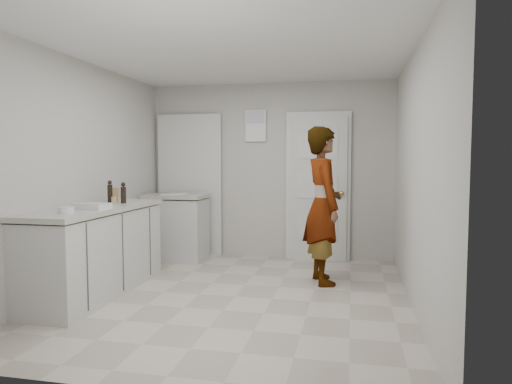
% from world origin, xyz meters
% --- Properties ---
extents(ground, '(4.00, 4.00, 0.00)m').
position_xyz_m(ground, '(0.00, 0.00, 0.00)').
color(ground, '#A59B8B').
rests_on(ground, ground).
extents(room_shell, '(4.00, 4.00, 4.00)m').
position_xyz_m(room_shell, '(-0.17, 1.95, 1.02)').
color(room_shell, '#A7A49E').
rests_on(room_shell, ground).
extents(main_counter, '(0.64, 1.96, 0.93)m').
position_xyz_m(main_counter, '(-1.45, -0.20, 0.43)').
color(main_counter, silver).
rests_on(main_counter, ground).
extents(side_counter, '(0.84, 0.61, 0.93)m').
position_xyz_m(side_counter, '(-1.25, 1.55, 0.43)').
color(side_counter, silver).
rests_on(side_counter, ground).
extents(person, '(0.62, 0.76, 1.79)m').
position_xyz_m(person, '(0.85, 0.74, 0.89)').
color(person, silver).
rests_on(person, ground).
extents(cake_mix_box, '(0.11, 0.06, 0.16)m').
position_xyz_m(cake_mix_box, '(-1.53, 0.34, 1.01)').
color(cake_mix_box, '#A97954').
rests_on(cake_mix_box, main_counter).
extents(spice_jar, '(0.05, 0.05, 0.08)m').
position_xyz_m(spice_jar, '(-1.41, 0.10, 0.96)').
color(spice_jar, tan).
rests_on(spice_jar, main_counter).
extents(oil_cruet_a, '(0.06, 0.06, 0.24)m').
position_xyz_m(oil_cruet_a, '(-1.34, 0.20, 1.04)').
color(oil_cruet_a, black).
rests_on(oil_cruet_a, main_counter).
extents(oil_cruet_b, '(0.06, 0.06, 0.26)m').
position_xyz_m(oil_cruet_b, '(-1.50, 0.18, 1.05)').
color(oil_cruet_b, black).
rests_on(oil_cruet_b, main_counter).
extents(baking_dish, '(0.34, 0.25, 0.06)m').
position_xyz_m(baking_dish, '(-1.36, -0.39, 0.95)').
color(baking_dish, silver).
rests_on(baking_dish, main_counter).
extents(egg_bowl, '(0.14, 0.14, 0.06)m').
position_xyz_m(egg_bowl, '(-1.40, -0.77, 0.95)').
color(egg_bowl, silver).
rests_on(egg_bowl, main_counter).
extents(papers, '(0.30, 0.36, 0.01)m').
position_xyz_m(papers, '(-1.29, 1.58, 0.93)').
color(papers, white).
rests_on(papers, side_counter).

